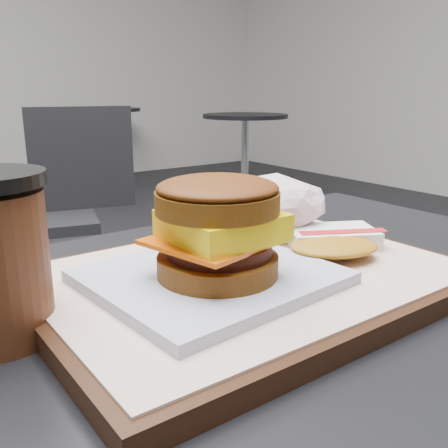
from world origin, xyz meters
TOP-DOWN VIEW (x-y plane):
  - serving_tray at (-0.00, 0.05)m, footprint 0.38×0.28m
  - breakfast_sandwich at (-0.05, 0.04)m, footprint 0.20×0.18m
  - hash_brown at (0.10, 0.04)m, footprint 0.13×0.12m
  - crumpled_wrapper at (0.09, 0.13)m, footprint 0.15×0.12m
  - neighbor_chair at (0.31, 1.63)m, footprint 0.65×0.52m
  - bg_table_near at (2.20, 2.80)m, footprint 0.66×0.66m
  - bg_table_far at (1.80, 4.50)m, footprint 0.66×0.66m

SIDE VIEW (x-z plane):
  - neighbor_chair at x=0.31m, z-range 0.07..0.95m
  - bg_table_near at x=2.20m, z-range 0.19..0.94m
  - bg_table_far at x=1.80m, z-range 0.19..0.94m
  - serving_tray at x=0.00m, z-range 0.77..0.79m
  - hash_brown at x=0.10m, z-range 0.79..0.81m
  - crumpled_wrapper at x=0.09m, z-range 0.79..0.85m
  - breakfast_sandwich at x=-0.05m, z-range 0.78..0.88m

